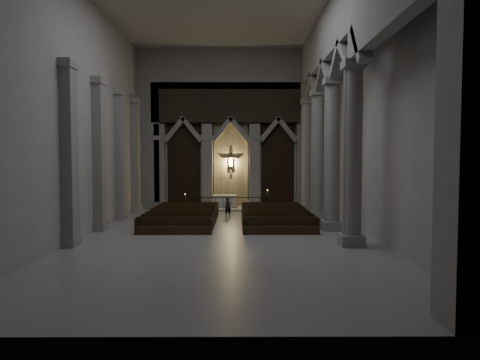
{
  "coord_description": "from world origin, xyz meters",
  "views": [
    {
      "loc": [
        0.54,
        -21.01,
        3.86
      ],
      "look_at": [
        0.65,
        3.0,
        2.6
      ],
      "focal_mm": 32.0,
      "sensor_mm": 36.0,
      "label": 1
    }
  ],
  "objects": [
    {
      "name": "altar",
      "position": [
        -0.47,
        10.9,
        0.61
      ],
      "size": [
        1.79,
        0.72,
        0.91
      ],
      "color": "beige",
      "rests_on": "sanctuary_step"
    },
    {
      "name": "sanctuary_step",
      "position": [
        0.0,
        10.6,
        0.07
      ],
      "size": [
        8.5,
        2.6,
        0.15
      ],
      "primitive_type": "cube",
      "color": "gray",
      "rests_on": "ground"
    },
    {
      "name": "worshipper",
      "position": [
        -0.11,
        6.7,
        0.62
      ],
      "size": [
        0.52,
        0.42,
        1.25
      ],
      "primitive_type": "imported",
      "rotation": [
        0.0,
        0.0,
        0.32
      ],
      "color": "black",
      "rests_on": "ground"
    },
    {
      "name": "pews",
      "position": [
        -0.0,
        3.96,
        0.28
      ],
      "size": [
        9.26,
        7.67,
        0.86
      ],
      "color": "black",
      "rests_on": "ground"
    },
    {
      "name": "right_arcade",
      "position": [
        5.5,
        1.33,
        7.83
      ],
      "size": [
        1.0,
        24.0,
        12.0
      ],
      "color": "gray",
      "rests_on": "ground"
    },
    {
      "name": "candle_stand_right",
      "position": [
        2.68,
        9.83,
        0.43
      ],
      "size": [
        0.26,
        0.26,
        1.57
      ],
      "color": "olive",
      "rests_on": "ground"
    },
    {
      "name": "room",
      "position": [
        0.0,
        0.0,
        7.6
      ],
      "size": [
        24.0,
        24.1,
        12.0
      ],
      "color": "#989590",
      "rests_on": "ground"
    },
    {
      "name": "sanctuary_wall",
      "position": [
        0.0,
        11.54,
        6.62
      ],
      "size": [
        14.0,
        0.77,
        12.0
      ],
      "color": "gray",
      "rests_on": "ground"
    },
    {
      "name": "altar_rail",
      "position": [
        -0.0,
        9.5,
        0.7
      ],
      "size": [
        5.39,
        0.09,
        1.06
      ],
      "color": "black",
      "rests_on": "ground"
    },
    {
      "name": "left_pilasters",
      "position": [
        -6.75,
        3.5,
        3.91
      ],
      "size": [
        0.6,
        13.0,
        8.03
      ],
      "color": "gray",
      "rests_on": "ground"
    },
    {
      "name": "candle_stand_left",
      "position": [
        -3.28,
        9.83,
        0.34
      ],
      "size": [
        0.21,
        0.21,
        1.26
      ],
      "color": "olive",
      "rests_on": "ground"
    }
  ]
}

